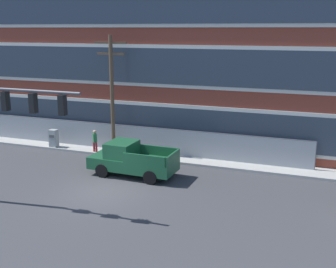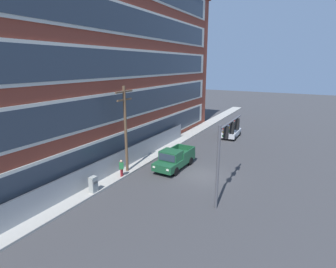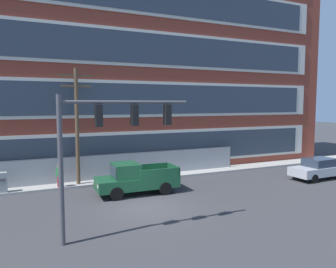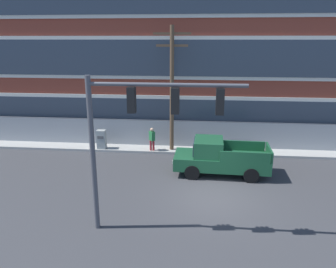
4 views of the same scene
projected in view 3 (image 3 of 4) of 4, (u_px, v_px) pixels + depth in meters
name	position (u px, v px, depth m)	size (l,w,h in m)	color
ground_plane	(147.00, 208.00, 17.67)	(160.00, 160.00, 0.00)	#38383A
sidewalk_building_side	(113.00, 180.00, 23.88)	(80.00, 1.98, 0.16)	#9E9B93
brick_mill_building	(72.00, 52.00, 26.70)	(47.12, 8.62, 19.74)	brown
chain_link_fence	(60.00, 171.00, 22.60)	(28.31, 0.06, 1.94)	gray
traffic_signal_mast	(105.00, 134.00, 13.46)	(5.62, 0.43, 6.01)	#4C4C51
pickup_truck_dark_green	(135.00, 179.00, 20.48)	(5.22, 2.27, 1.98)	#194C2D
sedan_silver	(318.00, 168.00, 24.56)	(4.32, 1.97, 1.56)	#B2B5BA
utility_pole_near_corner	(77.00, 122.00, 22.05)	(2.29, 0.26, 8.01)	brown
electrical_cabinet	(2.00, 184.00, 20.23)	(0.57, 0.47, 1.42)	#939993
pedestrian_near_cabinet	(60.00, 175.00, 21.55)	(0.44, 0.46, 1.69)	maroon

